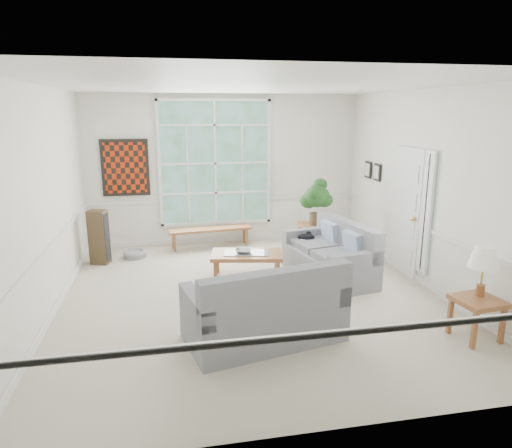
{
  "coord_description": "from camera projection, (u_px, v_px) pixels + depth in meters",
  "views": [
    {
      "loc": [
        -1.14,
        -6.19,
        2.67
      ],
      "look_at": [
        0.1,
        0.2,
        1.05
      ],
      "focal_mm": 32.0,
      "sensor_mm": 36.0,
      "label": 1
    }
  ],
  "objects": [
    {
      "name": "cat",
      "position": [
        306.0,
        237.0,
        7.91
      ],
      "size": [
        0.35,
        0.29,
        0.14
      ],
      "primitive_type": "ellipsoid",
      "rotation": [
        0.0,
        0.0,
        0.27
      ],
      "color": "black",
      "rests_on": "loveseat_right"
    },
    {
      "name": "table_lamp",
      "position": [
        483.0,
        271.0,
        5.4
      ],
      "size": [
        0.45,
        0.45,
        0.62
      ],
      "primitive_type": null,
      "rotation": [
        0.0,
        0.0,
        -0.3
      ],
      "color": "white",
      "rests_on": "side_table"
    },
    {
      "name": "wall_right",
      "position": [
        430.0,
        190.0,
        6.9
      ],
      "size": [
        0.02,
        6.0,
        3.0
      ],
      "primitive_type": "cube",
      "color": "white",
      "rests_on": "ground"
    },
    {
      "name": "door_sidelight",
      "position": [
        427.0,
        213.0,
        6.95
      ],
      "size": [
        0.08,
        0.26,
        1.9
      ],
      "primitive_type": "cube",
      "color": "white",
      "rests_on": "wall_right"
    },
    {
      "name": "wall_art",
      "position": [
        125.0,
        168.0,
        8.82
      ],
      "size": [
        0.9,
        0.06,
        1.1
      ],
      "primitive_type": "cube",
      "color": "#661C0A",
      "rests_on": "wall_back"
    },
    {
      "name": "window_back",
      "position": [
        215.0,
        163.0,
        9.14
      ],
      "size": [
        2.3,
        0.08,
        2.4
      ],
      "primitive_type": "cube",
      "color": "white",
      "rests_on": "wall_back"
    },
    {
      "name": "floor",
      "position": [
        252.0,
        296.0,
        6.76
      ],
      "size": [
        5.5,
        6.0,
        0.01
      ],
      "primitive_type": "cube",
      "color": "#BEB49F",
      "rests_on": "ground"
    },
    {
      "name": "coffee_table",
      "position": [
        247.0,
        265.0,
        7.45
      ],
      "size": [
        1.24,
        0.82,
        0.43
      ],
      "primitive_type": "cube",
      "rotation": [
        0.0,
        0.0,
        -0.19
      ],
      "color": "brown",
      "rests_on": "floor"
    },
    {
      "name": "window_bench",
      "position": [
        210.0,
        238.0,
        9.17
      ],
      "size": [
        1.67,
        0.51,
        0.38
      ],
      "primitive_type": "cube",
      "rotation": [
        0.0,
        0.0,
        0.12
      ],
      "color": "brown",
      "rests_on": "floor"
    },
    {
      "name": "wall_left",
      "position": [
        43.0,
        204.0,
        5.89
      ],
      "size": [
        0.02,
        6.0,
        3.0
      ],
      "primitive_type": "cube",
      "color": "white",
      "rests_on": "ground"
    },
    {
      "name": "entry_door",
      "position": [
        405.0,
        211.0,
        7.57
      ],
      "size": [
        0.08,
        0.9,
        2.1
      ],
      "primitive_type": "cube",
      "color": "white",
      "rests_on": "floor"
    },
    {
      "name": "ceiling",
      "position": [
        251.0,
        85.0,
        6.03
      ],
      "size": [
        5.5,
        6.0,
        0.02
      ],
      "primitive_type": "cube",
      "color": "white",
      "rests_on": "ground"
    },
    {
      "name": "side_table",
      "position": [
        476.0,
        318.0,
        5.45
      ],
      "size": [
        0.55,
        0.55,
        0.51
      ],
      "primitive_type": "cube",
      "rotation": [
        0.0,
        0.0,
        0.11
      ],
      "color": "brown",
      "rests_on": "floor"
    },
    {
      "name": "wall_front",
      "position": [
        322.0,
        266.0,
        3.53
      ],
      "size": [
        5.5,
        0.02,
        3.0
      ],
      "primitive_type": "cube",
      "color": "white",
      "rests_on": "ground"
    },
    {
      "name": "loveseat_front",
      "position": [
        264.0,
        300.0,
        5.39
      ],
      "size": [
        1.97,
        1.31,
        0.98
      ],
      "primitive_type": "cube",
      "rotation": [
        0.0,
        0.0,
        0.22
      ],
      "color": "slate",
      "rests_on": "floor"
    },
    {
      "name": "end_table",
      "position": [
        315.0,
        238.0,
        8.8
      ],
      "size": [
        0.57,
        0.57,
        0.57
      ],
      "primitive_type": "cube",
      "rotation": [
        0.0,
        0.0,
        -0.0
      ],
      "color": "brown",
      "rests_on": "floor"
    },
    {
      "name": "wall_frame_far",
      "position": [
        368.0,
        170.0,
        8.93
      ],
      "size": [
        0.04,
        0.26,
        0.32
      ],
      "primitive_type": "cube",
      "color": "black",
      "rests_on": "wall_right"
    },
    {
      "name": "floor_speaker",
      "position": [
        99.0,
        237.0,
        8.11
      ],
      "size": [
        0.36,
        0.32,
        0.98
      ],
      "primitive_type": "cube",
      "rotation": [
        0.0,
        0.0,
        -0.32
      ],
      "color": "#40311D",
      "rests_on": "floor"
    },
    {
      "name": "pet_bed",
      "position": [
        135.0,
        254.0,
        8.54
      ],
      "size": [
        0.47,
        0.47,
        0.13
      ],
      "primitive_type": "cylinder",
      "rotation": [
        0.0,
        0.0,
        -0.1
      ],
      "color": "gray",
      "rests_on": "floor"
    },
    {
      "name": "wall_frame_near",
      "position": [
        377.0,
        172.0,
        8.55
      ],
      "size": [
        0.04,
        0.26,
        0.32
      ],
      "primitive_type": "cube",
      "color": "black",
      "rests_on": "wall_right"
    },
    {
      "name": "wall_back",
      "position": [
        225.0,
        170.0,
        9.25
      ],
      "size": [
        5.5,
        0.02,
        3.0
      ],
      "primitive_type": "cube",
      "color": "white",
      "rests_on": "ground"
    },
    {
      "name": "loveseat_right",
      "position": [
        329.0,
        250.0,
        7.42
      ],
      "size": [
        1.18,
        1.84,
        0.92
      ],
      "primitive_type": "cube",
      "rotation": [
        0.0,
        0.0,
        0.19
      ],
      "color": "slate",
      "rests_on": "floor"
    },
    {
      "name": "houseplant",
      "position": [
        317.0,
        202.0,
        8.56
      ],
      "size": [
        0.65,
        0.65,
        0.89
      ],
      "primitive_type": null,
      "rotation": [
        0.0,
        0.0,
        -0.3
      ],
      "color": "#1F481B",
      "rests_on": "end_table"
    },
    {
      "name": "pewter_bowl",
      "position": [
        244.0,
        251.0,
        7.39
      ],
      "size": [
        0.43,
        0.43,
        0.08
      ],
      "primitive_type": "imported",
      "rotation": [
        0.0,
        0.0,
        -0.36
      ],
      "color": "gray",
      "rests_on": "coffee_table"
    }
  ]
}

